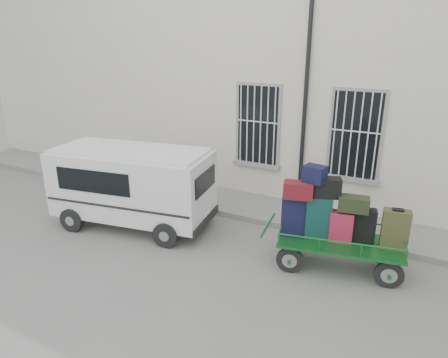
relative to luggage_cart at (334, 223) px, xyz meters
The scene contains 5 objects.
ground 2.76m from the luggage_cart, behind, with size 80.00×80.00×0.00m, color slate.
building 6.20m from the luggage_cart, 115.68° to the left, with size 24.00×5.15×6.00m.
sidewalk 3.38m from the luggage_cart, 141.86° to the left, with size 24.00×1.70×0.15m, color slate.
luggage_cart is the anchor object (origin of this frame).
van 5.01m from the luggage_cart, behind, with size 4.24×2.35×2.02m.
Camera 1 is at (4.04, -7.36, 4.56)m, focal length 32.00 mm.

